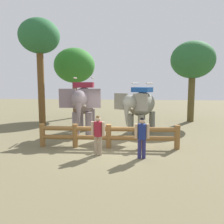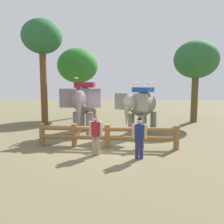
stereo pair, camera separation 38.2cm
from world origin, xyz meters
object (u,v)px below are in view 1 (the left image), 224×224
elephant_center (140,105)px  log_fence (109,134)px  tree_back_center (193,61)px  tourist_woman_in_black (142,135)px  tourist_man_in_blue (98,132)px  tree_far_right (74,66)px  elephant_near_left (84,102)px  tree_far_left (39,39)px

elephant_center → log_fence: bearing=-114.8°
elephant_center → tree_back_center: 6.57m
tourist_woman_in_black → tourist_man_in_blue: bearing=170.9°
tree_far_right → tourist_man_in_blue: bearing=-70.8°
elephant_near_left → tourist_man_in_blue: 4.29m
tourist_woman_in_black → tree_back_center: tree_back_center is taller
log_fence → elephant_center: 3.62m
tourist_woman_in_black → tree_far_left: tree_far_left is taller
tourist_man_in_blue → tree_far_left: tree_far_left is taller
tourist_woman_in_black → tree_far_right: 11.82m
tourist_man_in_blue → tree_back_center: (5.62, 8.74, 3.53)m
log_fence → tree_far_right: (-3.73, 8.75, 3.62)m
tree_far_right → log_fence: bearing=-66.9°
log_fence → elephant_center: size_ratio=1.85×
tourist_woman_in_black → tourist_man_in_blue: (-1.72, 0.28, 0.01)m
log_fence → tourist_man_in_blue: (-0.30, -1.08, 0.32)m
tree_far_left → tree_far_right: tree_far_left is taller
log_fence → elephant_center: bearing=65.2°
elephant_near_left → tree_far_left: 5.67m
log_fence → elephant_center: elephant_center is taller
tourist_woman_in_black → tree_far_right: tree_far_right is taller
log_fence → tourist_woman_in_black: (1.42, -1.36, 0.31)m
tourist_woman_in_black → tourist_man_in_blue: size_ratio=0.99×
tourist_man_in_blue → tree_far_left: (-4.82, 6.25, 4.80)m
tree_far_left → tree_far_right: size_ratio=1.25×
elephant_center → tree_far_left: 8.01m
elephant_center → tree_far_right: size_ratio=0.60×
tourist_woman_in_black → tree_back_center: size_ratio=0.27×
elephant_near_left → tourist_woman_in_black: size_ratio=2.36×
tree_back_center → tree_far_right: tree_back_center is taller
tourist_man_in_blue → tree_far_right: 10.92m
elephant_near_left → tourist_man_in_blue: size_ratio=2.34×
log_fence → tree_far_right: 10.18m
elephant_center → tree_back_center: bearing=49.5°
tree_far_right → tree_back_center: bearing=-6.9°
log_fence → tree_far_left: 8.89m
elephant_near_left → tourist_woman_in_black: 5.35m
tourist_woman_in_black → elephant_center: bearing=89.5°
elephant_near_left → tree_far_left: (-3.39, 2.29, 3.93)m
elephant_near_left → tree_back_center: tree_back_center is taller
tourist_man_in_blue → tree_back_center: bearing=57.3°
elephant_near_left → tree_far_right: tree_far_right is taller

